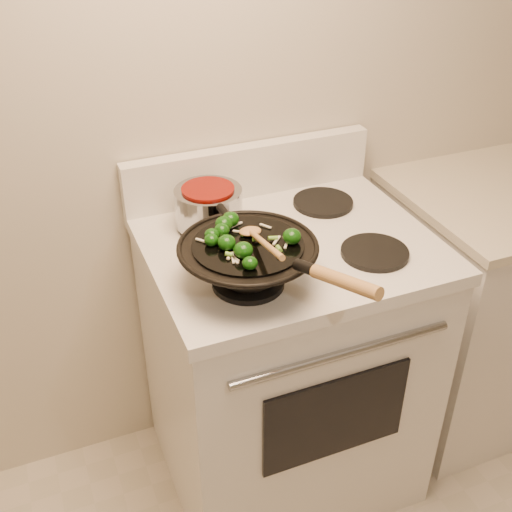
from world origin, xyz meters
name	(u,v)px	position (x,y,z in m)	size (l,w,h in m)	color
stove	(285,362)	(-0.23, 1.17, 0.47)	(0.78, 0.67, 1.08)	white
counter_unit	(500,299)	(0.63, 1.20, 0.46)	(0.81, 0.62, 0.91)	white
wok	(249,261)	(-0.41, 1.02, 0.99)	(0.34, 0.55, 0.19)	black
stirfry	(238,237)	(-0.43, 1.03, 1.05)	(0.23, 0.24, 0.04)	#0E3B09
wooden_spoon	(259,238)	(-0.40, 0.99, 1.07)	(0.06, 0.25, 0.08)	#A27440
saucepan	(209,206)	(-0.41, 1.32, 0.99)	(0.19, 0.30, 0.11)	#919499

